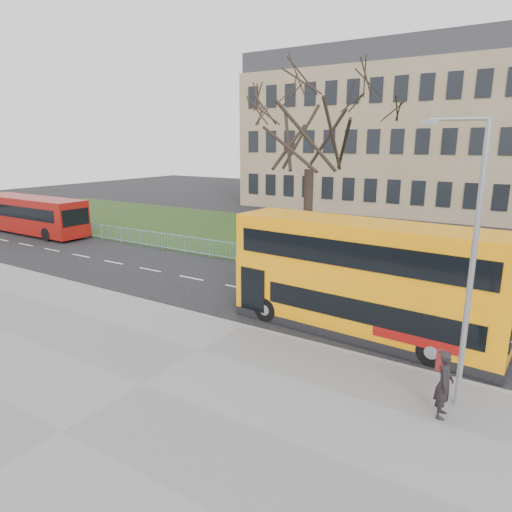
{
  "coord_description": "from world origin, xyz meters",
  "views": [
    {
      "loc": [
        9.15,
        -15.0,
        6.9
      ],
      "look_at": [
        -1.03,
        1.0,
        2.17
      ],
      "focal_mm": 32.0,
      "sensor_mm": 36.0,
      "label": 1
    }
  ],
  "objects_px": {
    "yellow_bus": "(363,276)",
    "street_lamp": "(469,257)",
    "pedestrian": "(444,384)",
    "red_bus": "(32,214)"
  },
  "relations": [
    {
      "from": "yellow_bus",
      "to": "street_lamp",
      "type": "xyz_separation_m",
      "value": [
        3.8,
        -3.4,
        1.94
      ]
    },
    {
      "from": "red_bus",
      "to": "yellow_bus",
      "type": "bearing_deg",
      "value": -9.2
    },
    {
      "from": "red_bus",
      "to": "pedestrian",
      "type": "relative_size",
      "value": 6.01
    },
    {
      "from": "street_lamp",
      "to": "pedestrian",
      "type": "bearing_deg",
      "value": -108.39
    },
    {
      "from": "red_bus",
      "to": "street_lamp",
      "type": "xyz_separation_m",
      "value": [
        31.96,
        -8.17,
        2.65
      ]
    },
    {
      "from": "yellow_bus",
      "to": "pedestrian",
      "type": "xyz_separation_m",
      "value": [
        3.65,
        -4.14,
        -1.2
      ]
    },
    {
      "from": "street_lamp",
      "to": "red_bus",
      "type": "bearing_deg",
      "value": 158.33
    },
    {
      "from": "yellow_bus",
      "to": "red_bus",
      "type": "relative_size",
      "value": 0.93
    },
    {
      "from": "pedestrian",
      "to": "street_lamp",
      "type": "relative_size",
      "value": 0.24
    },
    {
      "from": "street_lamp",
      "to": "yellow_bus",
      "type": "bearing_deg",
      "value": 130.86
    }
  ]
}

